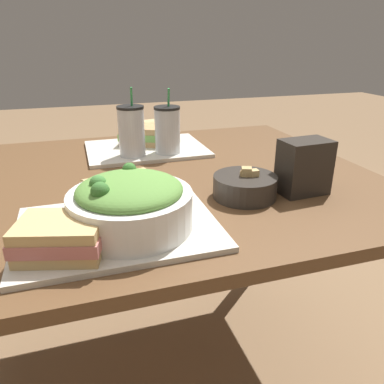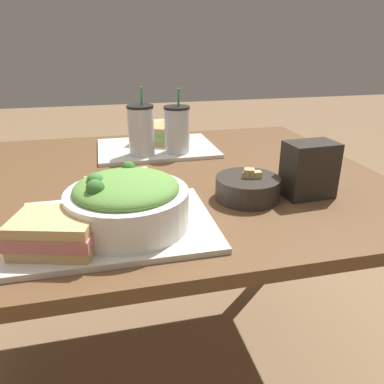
% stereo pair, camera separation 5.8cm
% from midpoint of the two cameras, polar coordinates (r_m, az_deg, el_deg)
% --- Properties ---
extents(ground_plane, '(12.00, 12.00, 0.00)m').
position_cam_midpoint_polar(ground_plane, '(1.52, -7.53, -26.01)').
color(ground_plane, '#846647').
extents(dining_table, '(1.35, 1.02, 0.76)m').
position_cam_midpoint_polar(dining_table, '(1.11, -9.27, -2.39)').
color(dining_table, brown).
rests_on(dining_table, ground_plane).
extents(tray_near, '(0.40, 0.31, 0.01)m').
position_cam_midpoint_polar(tray_near, '(0.79, -13.18, -5.44)').
color(tray_near, beige).
rests_on(tray_near, dining_table).
extents(tray_far, '(0.40, 0.31, 0.01)m').
position_cam_midpoint_polar(tray_far, '(1.34, -8.25, 6.50)').
color(tray_far, beige).
rests_on(tray_far, dining_table).
extents(salad_bowl, '(0.25, 0.25, 0.12)m').
position_cam_midpoint_polar(salad_bowl, '(0.76, -11.57, -1.67)').
color(salad_bowl, white).
rests_on(salad_bowl, tray_near).
extents(soup_bowl, '(0.16, 0.16, 0.08)m').
position_cam_midpoint_polar(soup_bowl, '(0.93, 6.31, 0.96)').
color(soup_bowl, '#2D2823').
rests_on(soup_bowl, dining_table).
extents(sandwich_near, '(0.18, 0.15, 0.06)m').
position_cam_midpoint_polar(sandwich_near, '(0.71, -21.56, -6.44)').
color(sandwich_near, tan).
rests_on(sandwich_near, tray_near).
extents(baguette_near, '(0.16, 0.11, 0.07)m').
position_cam_midpoint_polar(baguette_near, '(0.88, -13.11, 0.45)').
color(baguette_near, tan).
rests_on(baguette_near, tray_near).
extents(sandwich_far, '(0.19, 0.17, 0.06)m').
position_cam_midpoint_polar(sandwich_far, '(1.38, -8.54, 8.56)').
color(sandwich_far, tan).
rests_on(sandwich_far, tray_far).
extents(baguette_far, '(0.12, 0.09, 0.07)m').
position_cam_midpoint_polar(baguette_far, '(1.44, -7.37, 9.46)').
color(baguette_far, tan).
rests_on(baguette_far, tray_far).
extents(drink_cup_dark, '(0.09, 0.09, 0.22)m').
position_cam_midpoint_polar(drink_cup_dark, '(1.23, -10.53, 8.85)').
color(drink_cup_dark, silver).
rests_on(drink_cup_dark, tray_far).
extents(drink_cup_red, '(0.09, 0.09, 0.21)m').
position_cam_midpoint_polar(drink_cup_red, '(1.25, -5.09, 9.19)').
color(drink_cup_red, silver).
rests_on(drink_cup_red, tray_far).
extents(chip_bag, '(0.13, 0.09, 0.14)m').
position_cam_midpoint_polar(chip_bag, '(0.97, 15.08, 3.70)').
color(chip_bag, '#28231E').
rests_on(chip_bag, dining_table).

